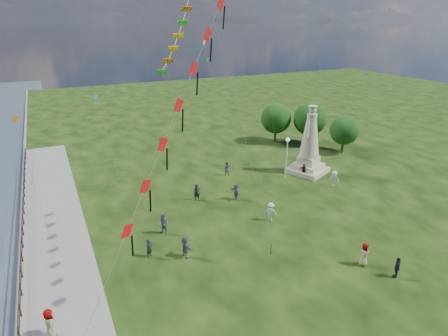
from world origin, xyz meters
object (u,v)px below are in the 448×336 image
person_5 (185,247)px  person_9 (303,170)px  person_1 (164,224)px  person_6 (197,192)px  person_10 (50,325)px  person_7 (226,168)px  person_0 (149,248)px  person_4 (364,255)px  person_8 (334,178)px  person_11 (236,192)px  person_3 (397,267)px  lamppost (287,149)px  person_2 (271,212)px  statue (309,148)px

person_5 → person_9: person_5 is taller
person_1 → person_6: person_1 is taller
person_5 → person_10: 10.18m
person_7 → person_10: (-19.03, -16.91, 0.09)m
person_0 → person_4: size_ratio=0.85×
person_7 → person_8: bearing=161.4°
person_11 → person_3: bearing=14.8°
lamppost → person_3: size_ratio=2.97×
person_2 → person_10: person_10 is taller
statue → person_9: size_ratio=5.03×
person_9 → person_1: bearing=-130.9°
person_0 → person_8: 21.50m
person_4 → person_7: bearing=64.0°
person_3 → statue: bearing=-133.1°
lamppost → person_7: lamppost is taller
person_1 → person_10: person_1 is taller
statue → person_9: statue is taller
lamppost → person_7: bearing=147.7°
person_7 → person_10: person_10 is taller
person_2 → person_8: size_ratio=1.02×
lamppost → person_6: (-11.01, -0.92, -2.54)m
person_1 → person_8: (19.18, 1.53, -0.13)m
person_1 → person_7: person_1 is taller
statue → person_5: size_ratio=4.45×
person_9 → person_5: bearing=-119.7°
statue → person_1: bearing=173.3°
person_0 → person_2: (11.06, 0.74, 0.10)m
statue → person_6: bearing=161.0°
person_4 → person_5: size_ratio=1.01×
person_4 → person_8: 13.99m
person_9 → person_3: bearing=-73.0°
person_8 → person_11: size_ratio=0.99×
person_10 → person_11: person_10 is taller
person_1 → person_8: 19.24m
person_5 → person_6: (4.29, 8.38, -0.03)m
person_6 → person_5: bearing=-102.8°
person_2 → statue: bearing=-100.4°
person_1 → person_0: bearing=-70.7°
person_5 → person_11: bearing=-56.4°
statue → person_4: size_ratio=4.39×
person_8 → person_11: person_11 is taller
person_1 → person_8: size_ratio=1.15×
person_7 → person_8: size_ratio=1.00×
person_8 → person_10: bearing=-116.7°
person_6 → person_10: (-13.64, -12.44, 0.09)m
statue → person_5: bearing=-176.4°
person_3 → person_6: bearing=-88.8°
person_5 → person_2: bearing=-85.5°
person_9 → person_8: bearing=-34.1°
person_2 → person_6: 7.81m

